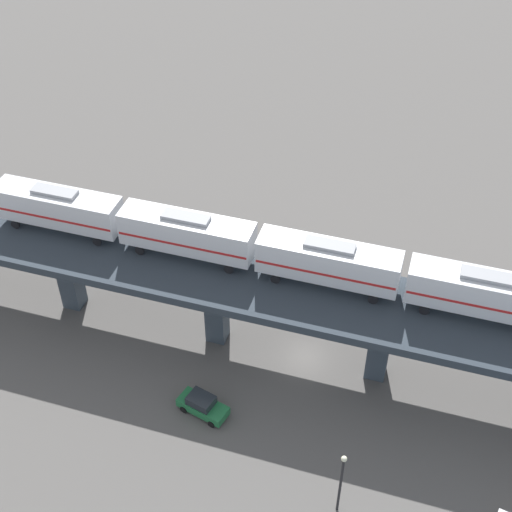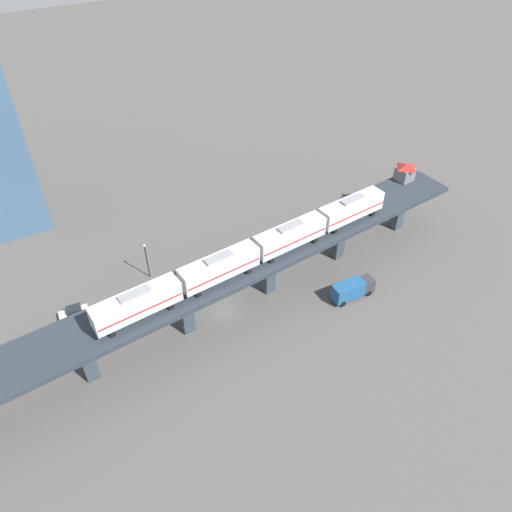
{
  "view_description": "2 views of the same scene",
  "coord_description": "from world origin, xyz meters",
  "px_view_note": "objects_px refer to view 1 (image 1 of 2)",
  "views": [
    {
      "loc": [
        41.58,
        13.15,
        50.05
      ],
      "look_at": [
        -0.83,
        -5.28,
        9.82
      ],
      "focal_mm": 50.0,
      "sensor_mm": 36.0,
      "label": 1
    },
    {
      "loc": [
        -50.07,
        21.62,
        57.29
      ],
      "look_at": [
        -0.83,
        -5.28,
        9.82
      ],
      "focal_mm": 35.0,
      "sensor_mm": 36.0,
      "label": 2
    }
  ],
  "objects_px": {
    "street_car_green": "(202,405)",
    "delivery_truck": "(156,243)",
    "subway_train": "(256,247)",
    "street_lamp": "(341,479)"
  },
  "relations": [
    {
      "from": "street_car_green",
      "to": "delivery_truck",
      "type": "xyz_separation_m",
      "value": [
        -16.34,
        -13.62,
        0.82
      ]
    },
    {
      "from": "street_car_green",
      "to": "delivery_truck",
      "type": "distance_m",
      "value": 21.29
    },
    {
      "from": "street_car_green",
      "to": "delivery_truck",
      "type": "relative_size",
      "value": 0.64
    },
    {
      "from": "subway_train",
      "to": "street_lamp",
      "type": "xyz_separation_m",
      "value": [
        14.1,
        12.84,
        -6.75
      ]
    },
    {
      "from": "street_car_green",
      "to": "street_lamp",
      "type": "relative_size",
      "value": 0.66
    },
    {
      "from": "subway_train",
      "to": "street_lamp",
      "type": "height_order",
      "value": "subway_train"
    },
    {
      "from": "subway_train",
      "to": "delivery_truck",
      "type": "height_order",
      "value": "subway_train"
    },
    {
      "from": "subway_train",
      "to": "street_lamp",
      "type": "relative_size",
      "value": 7.18
    },
    {
      "from": "street_car_green",
      "to": "street_lamp",
      "type": "height_order",
      "value": "street_lamp"
    },
    {
      "from": "street_car_green",
      "to": "subway_train",
      "type": "bearing_deg",
      "value": 176.79
    }
  ]
}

